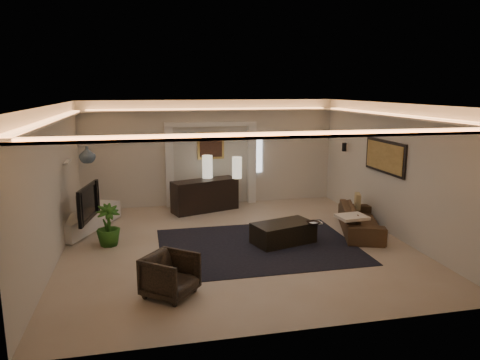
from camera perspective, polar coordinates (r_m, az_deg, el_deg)
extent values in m
plane|color=tan|center=(9.47, -0.41, -8.20)|extent=(7.00, 7.00, 0.00)
plane|color=white|center=(8.91, -0.44, 9.62)|extent=(7.00, 7.00, 0.00)
plane|color=beige|center=(12.48, -3.76, 3.48)|extent=(7.00, 0.00, 7.00)
plane|color=beige|center=(5.81, 6.78, -6.12)|extent=(7.00, 0.00, 7.00)
plane|color=beige|center=(9.05, -22.67, -0.52)|extent=(0.00, 7.00, 7.00)
plane|color=beige|center=(10.37, 18.86, 1.22)|extent=(0.00, 7.00, 7.00)
cube|color=silver|center=(8.93, -0.43, 7.82)|extent=(7.00, 7.00, 0.04)
cube|color=white|center=(12.74, 2.28, 3.21)|extent=(0.25, 0.03, 1.00)
cube|color=black|center=(9.37, 2.27, -8.39)|extent=(4.00, 3.00, 0.01)
cube|color=silver|center=(12.32, -8.96, 1.61)|extent=(0.22, 0.20, 2.20)
cube|color=silver|center=(12.66, 1.49, 2.01)|extent=(0.22, 0.20, 2.20)
cube|color=silver|center=(12.29, -3.73, 7.11)|extent=(2.52, 0.20, 0.12)
cube|color=tan|center=(12.42, -3.75, 4.37)|extent=(0.74, 0.04, 0.74)
cube|color=#4C2D1E|center=(12.40, -3.73, 4.36)|extent=(0.62, 0.02, 0.62)
cube|color=black|center=(10.57, 17.97, 2.83)|extent=(0.04, 1.64, 0.74)
cube|color=tan|center=(10.56, 17.86, 2.83)|extent=(0.02, 1.50, 0.62)
cylinder|color=black|center=(12.20, 13.13, 4.10)|extent=(0.12, 0.12, 0.22)
cube|color=silver|center=(10.36, -21.10, 2.17)|extent=(0.10, 0.55, 0.04)
cube|color=black|center=(11.92, -4.48, -2.05)|extent=(1.84, 1.08, 0.88)
cylinder|color=beige|center=(12.05, -4.17, 1.45)|extent=(0.33, 0.33, 0.61)
cylinder|color=beige|center=(11.97, -0.39, 1.41)|extent=(0.34, 0.34, 0.58)
cube|color=silver|center=(10.95, -18.80, -4.84)|extent=(1.39, 2.19, 0.41)
imported|color=black|center=(10.15, -19.42, -2.62)|extent=(1.33, 0.42, 0.76)
cylinder|color=black|center=(11.60, -18.52, -1.80)|extent=(0.16, 0.16, 0.41)
imported|color=slate|center=(9.91, -18.88, 3.08)|extent=(0.38, 0.38, 0.35)
imported|color=#265616|center=(9.67, -16.44, -5.57)|extent=(0.62, 0.62, 0.86)
imported|color=#41261C|center=(10.50, 15.09, -4.92)|extent=(2.16, 1.40, 0.59)
cube|color=silver|center=(9.75, 14.06, -4.58)|extent=(0.64, 0.54, 0.06)
cube|color=tan|center=(11.12, 14.73, -2.61)|extent=(0.23, 0.39, 0.37)
cube|color=black|center=(9.54, 5.52, -6.81)|extent=(1.41, 1.02, 0.47)
imported|color=black|center=(9.42, 9.33, -5.62)|extent=(0.33, 0.33, 0.07)
cube|color=white|center=(9.51, 9.53, -5.57)|extent=(0.27, 0.20, 0.03)
imported|color=black|center=(7.24, -8.86, -11.91)|extent=(1.03, 1.02, 0.67)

